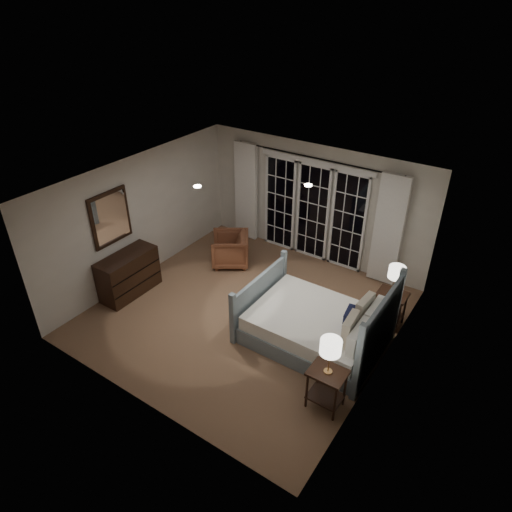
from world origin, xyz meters
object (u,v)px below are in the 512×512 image
Objects in this scene: bed at (317,326)px; nightstand_left at (327,384)px; armchair at (230,249)px; lamp_right at (397,273)px; nightstand_right at (391,304)px; dresser at (129,274)px; lamp_left at (331,347)px.

bed is 1.36m from nightstand_left.
nightstand_left is 4.12m from armchair.
lamp_right is (0.10, 2.27, 0.64)m from nightstand_left.
nightstand_left is at bearing -92.61° from nightstand_right.
dresser is at bearing -157.19° from nightstand_right.
armchair is (-3.40, 2.31, -0.09)m from nightstand_left.
bed reaches higher than lamp_left.
lamp_left reaches higher than nightstand_right.
bed reaches higher than armchair.
bed is 3.33× the size of nightstand_left.
lamp_left is 1.04× the size of lamp_right.
lamp_left is 4.19m from armchair.
armchair is at bearing 145.79° from nightstand_left.
lamp_right is 0.46× the size of dresser.
nightstand_right is 0.85× the size of armchair.
bed is 2.92m from armchair.
dresser is at bearing -168.24° from bed.
nightstand_right is 0.65m from lamp_right.
armchair is 0.65× the size of dresser.
lamp_right is at bearing 87.39° from nightstand_left.
nightstand_right is at bearing 87.39° from nightstand_left.
armchair is at bearing 179.25° from nightstand_right.
bed reaches higher than nightstand_left.
nightstand_right is (0.83, 1.12, 0.10)m from bed.
lamp_left is at bearing -57.54° from bed.
armchair is at bearing 179.25° from lamp_right.
nightstand_right is 2.37m from lamp_left.
nightstand_left is 2.27m from nightstand_right.
lamp_right reaches higher than nightstand_left.
nightstand_left reaches higher than nightstand_right.
lamp_right is (0.00, -0.00, 0.65)m from nightstand_right.
bed is 1.87× the size of dresser.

